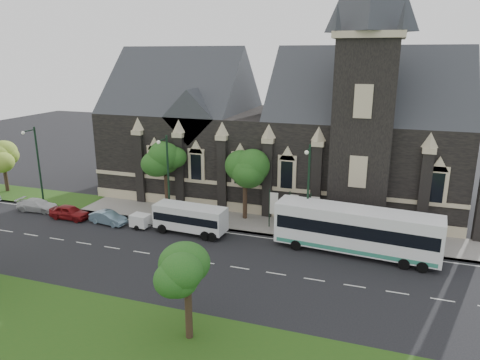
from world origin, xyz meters
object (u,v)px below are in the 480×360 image
at_px(street_lamp_near, 308,188).
at_px(street_lamp_mid, 167,174).
at_px(tree_walk_far, 5,156).
at_px(car_far_red, 69,212).
at_px(tree_park_east, 191,267).
at_px(banner_flag_right, 313,210).
at_px(box_trailer, 140,220).
at_px(car_far_white, 38,205).
at_px(street_lamp_far, 37,162).
at_px(banner_flag_left, 272,205).
at_px(shuttle_bus, 190,217).
at_px(tree_walk_left, 168,159).
at_px(banner_flag_center, 292,208).
at_px(sedan, 108,218).
at_px(tree_walk_right, 248,165).
at_px(tour_coach, 356,230).

xyz_separation_m(street_lamp_near, street_lamp_mid, (-14.00, 0.00, 0.00)).
bearing_deg(tree_walk_far, car_far_red, -21.91).
height_order(tree_park_east, banner_flag_right, tree_park_east).
height_order(box_trailer, car_far_white, box_trailer).
bearing_deg(street_lamp_far, banner_flag_left, 4.15).
xyz_separation_m(tree_park_east, shuttle_bus, (-6.97, 14.68, -3.04)).
bearing_deg(banner_flag_left, tree_walk_left, 171.98).
height_order(shuttle_bus, car_far_white, shuttle_bus).
distance_m(banner_flag_center, shuttle_bus, 9.82).
bearing_deg(tree_walk_left, sedan, -123.42).
height_order(tree_park_east, shuttle_bus, tree_park_east).
relative_size(tree_walk_right, tree_walk_far, 1.24).
relative_size(tree_walk_far, shuttle_bus, 0.88).
xyz_separation_m(street_lamp_mid, sedan, (-5.68, -2.27, -4.45)).
distance_m(banner_flag_left, banner_flag_center, 2.00).
bearing_deg(car_far_white, car_far_red, -104.16).
distance_m(banner_flag_left, banner_flag_right, 4.00).
bearing_deg(car_far_red, tree_park_east, -123.38).
relative_size(street_lamp_far, banner_flag_left, 2.25).
xyz_separation_m(tree_walk_left, sedan, (-3.88, -5.88, -5.07)).
height_order(tree_park_east, car_far_red, tree_park_east).
height_order(banner_flag_left, shuttle_bus, banner_flag_left).
distance_m(tree_walk_right, street_lamp_far, 23.50).
height_order(banner_flag_left, banner_flag_center, same).
xyz_separation_m(tree_park_east, street_lamp_mid, (-10.18, 16.42, 0.49)).
bearing_deg(banner_flag_right, car_far_white, -173.51).
height_order(street_lamp_far, tour_coach, street_lamp_far).
bearing_deg(street_lamp_near, box_trailer, -172.21).
relative_size(tree_walk_left, banner_flag_left, 1.91).
height_order(tour_coach, car_far_white, tour_coach).
height_order(tree_walk_right, tour_coach, tree_walk_right).
height_order(street_lamp_near, street_lamp_far, same).
distance_m(tree_walk_right, banner_flag_left, 4.92).
distance_m(street_lamp_near, banner_flag_center, 3.74).
distance_m(tree_park_east, street_lamp_far, 30.90).
bearing_deg(banner_flag_right, tree_walk_far, 178.23).
bearing_deg(street_lamp_mid, tree_walk_far, 172.63).
xyz_separation_m(street_lamp_far, tour_coach, (34.49, -1.30, -2.94)).
distance_m(tree_park_east, street_lamp_near, 16.86).
xyz_separation_m(banner_flag_left, car_far_white, (-25.58, -3.36, -1.72)).
height_order(tree_walk_right, street_lamp_far, street_lamp_far).
distance_m(banner_flag_left, car_far_white, 25.85).
bearing_deg(street_lamp_mid, tour_coach, -4.03).
bearing_deg(box_trailer, banner_flag_center, 20.82).
bearing_deg(tree_park_east, box_trailer, 130.55).
xyz_separation_m(street_lamp_far, car_far_red, (5.66, -2.34, -4.38)).
distance_m(tree_walk_far, sedan, 19.33).
bearing_deg(box_trailer, car_far_white, -178.32).
relative_size(tree_walk_left, banner_flag_right, 1.91).
height_order(banner_flag_right, box_trailer, banner_flag_right).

